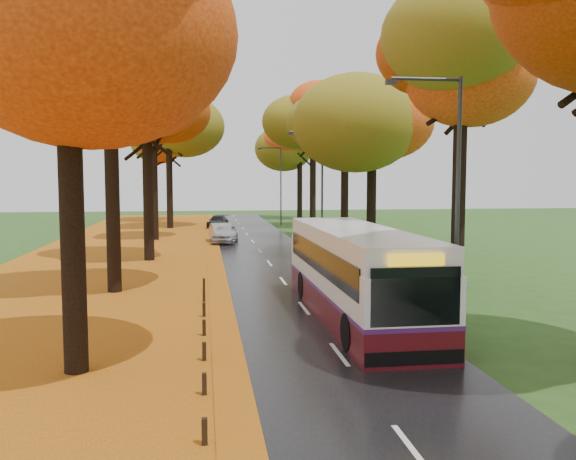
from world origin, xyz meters
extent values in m
plane|color=#284C19|center=(0.00, 0.00, 0.00)|extent=(160.00, 160.00, 0.00)
cube|color=black|center=(0.00, 25.00, 0.02)|extent=(6.50, 90.00, 0.04)
cube|color=silver|center=(0.00, 25.00, 0.04)|extent=(0.12, 90.00, 0.01)
cube|color=maroon|center=(-9.00, 25.00, 0.01)|extent=(12.00, 90.00, 0.02)
cube|color=#C77A14|center=(-3.05, 25.00, 0.04)|extent=(0.90, 90.00, 0.01)
cylinder|color=black|center=(-6.90, 5.50, 4.29)|extent=(0.60, 0.60, 8.58)
cylinder|color=black|center=(-7.50, 16.50, 4.58)|extent=(0.60, 0.60, 9.15)
ellipsoid|color=orange|center=(-7.50, 16.50, 10.30)|extent=(8.00, 8.00, 6.24)
cylinder|color=black|center=(-6.90, 26.50, 4.00)|extent=(0.60, 0.60, 8.00)
ellipsoid|color=orange|center=(-6.90, 26.50, 9.00)|extent=(9.20, 9.20, 7.18)
cylinder|color=black|center=(-7.50, 38.50, 4.29)|extent=(0.60, 0.60, 8.58)
ellipsoid|color=orange|center=(-7.50, 38.50, 9.65)|extent=(8.00, 8.00, 6.24)
cylinder|color=black|center=(-6.90, 49.50, 4.58)|extent=(0.60, 0.60, 9.15)
ellipsoid|color=orange|center=(-6.90, 49.50, 10.30)|extent=(9.20, 9.20, 7.18)
cylinder|color=black|center=(-7.50, 59.50, 4.00)|extent=(0.60, 0.60, 8.00)
ellipsoid|color=orange|center=(-7.50, 59.50, 9.00)|extent=(8.00, 8.00, 6.24)
cylinder|color=black|center=(7.50, 15.50, 4.61)|extent=(0.60, 0.60, 9.22)
ellipsoid|color=#D24F0F|center=(7.50, 15.50, 10.37)|extent=(8.20, 8.20, 6.40)
cylinder|color=black|center=(6.90, 27.50, 4.10)|extent=(0.60, 0.60, 8.19)
ellipsoid|color=#D24F0F|center=(6.90, 27.50, 9.22)|extent=(9.20, 9.20, 7.18)
cylinder|color=black|center=(7.50, 37.50, 4.35)|extent=(0.60, 0.60, 8.70)
ellipsoid|color=#D24F0F|center=(7.50, 37.50, 9.79)|extent=(8.20, 8.20, 6.40)
cylinder|color=black|center=(6.90, 48.50, 4.61)|extent=(0.60, 0.60, 9.22)
ellipsoid|color=#D24F0F|center=(6.90, 48.50, 10.37)|extent=(9.20, 9.20, 7.18)
cylinder|color=black|center=(7.50, 60.50, 4.10)|extent=(0.60, 0.60, 8.19)
ellipsoid|color=#D24F0F|center=(7.50, 60.50, 9.22)|extent=(8.20, 8.20, 6.40)
cube|color=black|center=(-3.70, 0.80, 0.26)|extent=(0.11, 0.11, 0.52)
cube|color=black|center=(-3.70, 3.40, 0.26)|extent=(0.11, 0.11, 0.52)
cube|color=black|center=(-3.70, 6.00, 0.26)|extent=(0.11, 0.11, 0.52)
cube|color=black|center=(-3.70, 8.60, 0.26)|extent=(0.11, 0.11, 0.52)
cube|color=black|center=(-3.70, 11.20, 0.26)|extent=(0.11, 0.11, 0.52)
cube|color=black|center=(-3.70, 13.80, 0.26)|extent=(0.11, 0.11, 0.52)
cube|color=black|center=(-3.70, 16.40, 0.26)|extent=(0.11, 0.11, 0.52)
cylinder|color=#333538|center=(4.20, 8.00, 4.00)|extent=(0.14, 0.14, 8.00)
cylinder|color=#333538|center=(3.10, 8.00, 7.90)|extent=(2.20, 0.11, 0.11)
cube|color=#333538|center=(2.00, 8.00, 7.78)|extent=(0.35, 0.18, 0.14)
cylinder|color=#333538|center=(4.20, 30.00, 4.00)|extent=(0.14, 0.14, 8.00)
cylinder|color=#333538|center=(3.10, 30.00, 7.90)|extent=(2.20, 0.11, 0.11)
cube|color=#333538|center=(2.00, 30.00, 7.78)|extent=(0.35, 0.18, 0.14)
cylinder|color=#333538|center=(4.20, 52.00, 4.00)|extent=(0.14, 0.14, 8.00)
cylinder|color=#333538|center=(3.10, 52.00, 7.90)|extent=(2.20, 0.11, 0.11)
cube|color=#333538|center=(2.00, 52.00, 7.78)|extent=(0.35, 0.18, 0.14)
cube|color=#4B0B12|center=(1.54, 10.30, 0.52)|extent=(2.80, 11.83, 0.97)
cube|color=white|center=(1.54, 10.30, 1.70)|extent=(2.80, 11.83, 1.39)
cube|color=white|center=(1.54, 10.30, 2.78)|extent=(2.74, 11.59, 0.75)
cube|color=#461A5B|center=(1.54, 10.30, 1.06)|extent=(2.82, 11.85, 0.13)
cube|color=black|center=(1.54, 10.30, 2.13)|extent=(2.82, 10.88, 0.91)
cube|color=black|center=(1.60, 4.43, 1.92)|extent=(2.36, 0.08, 1.50)
cube|color=yellow|center=(1.60, 4.43, 2.85)|extent=(1.48, 0.07, 0.30)
cube|color=black|center=(1.60, 4.45, 0.34)|extent=(2.63, 0.15, 0.38)
cylinder|color=black|center=(0.36, 6.28, 0.58)|extent=(0.31, 1.08, 1.07)
cylinder|color=black|center=(2.80, 6.30, 0.58)|extent=(0.31, 1.08, 1.07)
cylinder|color=black|center=(0.29, 13.83, 0.58)|extent=(0.31, 1.08, 1.07)
cylinder|color=black|center=(2.73, 13.86, 0.58)|extent=(0.31, 1.08, 1.07)
imported|color=#B9B9BD|center=(-2.11, 35.32, 0.73)|extent=(2.37, 4.28, 1.38)
imported|color=gray|center=(-2.35, 35.91, 0.74)|extent=(1.95, 4.38, 1.40)
imported|color=black|center=(-2.33, 49.38, 0.62)|extent=(2.46, 4.22, 1.15)
camera|label=1|loc=(-3.66, -10.11, 4.92)|focal=38.00mm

